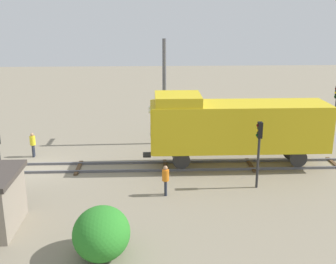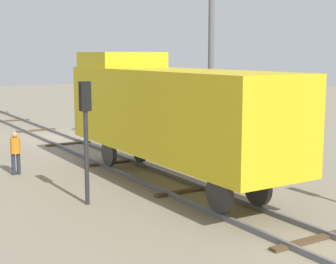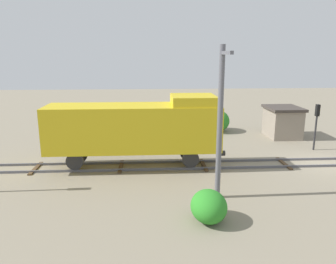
# 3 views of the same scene
# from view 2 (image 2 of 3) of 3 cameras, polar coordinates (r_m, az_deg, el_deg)

# --- Properties ---
(ground_plane) EXTENTS (99.87, 99.87, 0.00)m
(ground_plane) POSITION_cam_2_polar(r_m,az_deg,el_deg) (30.00, -12.85, -0.57)
(ground_plane) COLOR gray
(railway_track) EXTENTS (2.40, 66.58, 0.16)m
(railway_track) POSITION_cam_2_polar(r_m,az_deg,el_deg) (29.99, -12.86, -0.44)
(railway_track) COLOR #595960
(railway_track) RESTS_ON ground
(locomotive) EXTENTS (2.90, 11.60, 4.60)m
(locomotive) POSITION_cam_2_polar(r_m,az_deg,el_deg) (18.10, 0.08, 2.58)
(locomotive) COLOR gold
(locomotive) RESTS_ON railway_track
(traffic_signal_mid) EXTENTS (0.32, 0.34, 3.86)m
(traffic_signal_mid) POSITION_cam_2_polar(r_m,az_deg,el_deg) (16.01, -9.14, 1.39)
(traffic_signal_mid) COLOR #262628
(traffic_signal_mid) RESTS_ON ground
(worker_near_track) EXTENTS (0.38, 0.38, 1.70)m
(worker_near_track) POSITION_cam_2_polar(r_m,az_deg,el_deg) (31.30, -9.14, 1.75)
(worker_near_track) COLOR #262B38
(worker_near_track) RESTS_ON ground
(worker_by_signal) EXTENTS (0.38, 0.38, 1.70)m
(worker_by_signal) POSITION_cam_2_polar(r_m,az_deg,el_deg) (20.91, -16.56, -1.89)
(worker_by_signal) COLOR #262B38
(worker_by_signal) RESTS_ON ground
(catenary_mast) EXTENTS (1.94, 0.28, 7.79)m
(catenary_mast) POSITION_cam_2_polar(r_m,az_deg,el_deg) (24.43, 4.89, 7.32)
(catenary_mast) COLOR #595960
(catenary_mast) RESTS_ON ground
(bush_mid) EXTENTS (1.99, 1.63, 1.45)m
(bush_mid) POSITION_cam_2_polar(r_m,az_deg,el_deg) (25.56, 10.37, -0.43)
(bush_mid) COLOR #2C8626
(bush_mid) RESTS_ON ground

